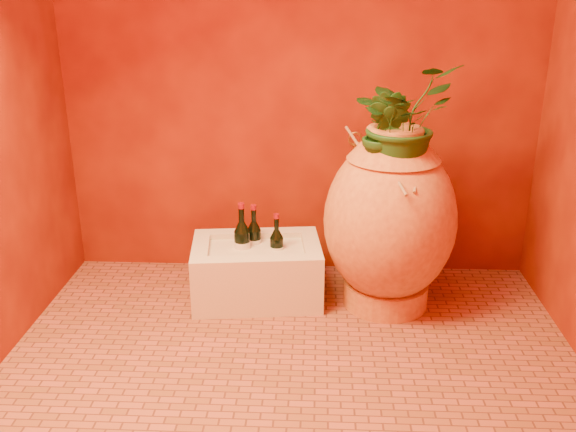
# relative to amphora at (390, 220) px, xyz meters

# --- Properties ---
(floor) EXTENTS (2.50, 2.50, 0.00)m
(floor) POSITION_rel_amphora_xyz_m (-0.45, -0.57, -0.46)
(floor) COLOR brown
(floor) RESTS_ON ground
(wall_back) EXTENTS (2.50, 0.02, 2.50)m
(wall_back) POSITION_rel_amphora_xyz_m (-0.45, 0.43, 0.79)
(wall_back) COLOR #590E05
(wall_back) RESTS_ON ground
(amphora) EXTENTS (0.81, 0.81, 0.92)m
(amphora) POSITION_rel_amphora_xyz_m (0.00, 0.00, 0.00)
(amphora) COLOR #CF853A
(amphora) RESTS_ON floor
(stone_basin) EXTENTS (0.69, 0.51, 0.30)m
(stone_basin) POSITION_rel_amphora_xyz_m (-0.66, 0.04, -0.31)
(stone_basin) COLOR beige
(stone_basin) RESTS_ON floor
(wine_bottle_a) EXTENTS (0.08, 0.08, 0.31)m
(wine_bottle_a) POSITION_rel_amphora_xyz_m (-0.67, 0.13, -0.18)
(wine_bottle_a) COLOR black
(wine_bottle_a) RESTS_ON stone_basin
(wine_bottle_b) EXTENTS (0.08, 0.08, 0.34)m
(wine_bottle_b) POSITION_rel_amphora_xyz_m (-0.73, 0.06, -0.17)
(wine_bottle_b) COLOR black
(wine_bottle_b) RESTS_ON stone_basin
(wine_bottle_c) EXTENTS (0.07, 0.07, 0.29)m
(wine_bottle_c) POSITION_rel_amphora_xyz_m (-0.55, 0.05, -0.19)
(wine_bottle_c) COLOR black
(wine_bottle_c) RESTS_ON stone_basin
(wall_tap) EXTENTS (0.08, 0.16, 0.18)m
(wall_tap) POSITION_rel_amphora_xyz_m (-0.16, 0.34, 0.27)
(wall_tap) COLOR #9F7124
(wall_tap) RESTS_ON wall_back
(plant_main) EXTENTS (0.61, 0.60, 0.52)m
(plant_main) POSITION_rel_amphora_xyz_m (0.02, -0.02, 0.49)
(plant_main) COLOR #184217
(plant_main) RESTS_ON amphora
(plant_side) EXTENTS (0.28, 0.28, 0.40)m
(plant_side) POSITION_rel_amphora_xyz_m (-0.05, -0.08, 0.44)
(plant_side) COLOR #184217
(plant_side) RESTS_ON amphora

